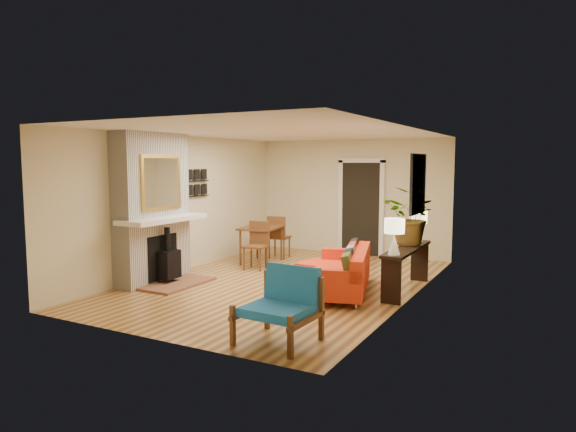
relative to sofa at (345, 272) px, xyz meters
name	(u,v)px	position (x,y,z in m)	size (l,w,h in m)	color
room_shell	(367,203)	(-0.62, 2.78, 0.90)	(6.50, 6.50, 6.50)	tan
fireplace	(154,211)	(-3.22, -0.85, 0.90)	(1.09, 1.68, 2.60)	white
sofa	(345,272)	(0.00, 0.00, 0.00)	(1.36, 2.12, 0.77)	silver
ottoman	(322,271)	(-0.61, 0.49, -0.13)	(0.78, 0.78, 0.36)	silver
blue_chair	(283,301)	(0.18, -2.39, 0.13)	(0.87, 0.86, 0.86)	brown
dining_table	(265,234)	(-2.39, 1.50, 0.27)	(0.90, 1.77, 0.93)	brown
console_table	(407,256)	(0.85, 0.55, 0.24)	(0.34, 1.85, 0.72)	black
lamp_near	(394,232)	(0.85, -0.18, 0.72)	(0.30, 0.30, 0.54)	white
lamp_far	(418,222)	(0.85, 1.23, 0.72)	(0.30, 0.30, 0.54)	white
houseplant	(412,216)	(0.84, 0.84, 0.87)	(0.86, 0.75, 0.96)	#1E5919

